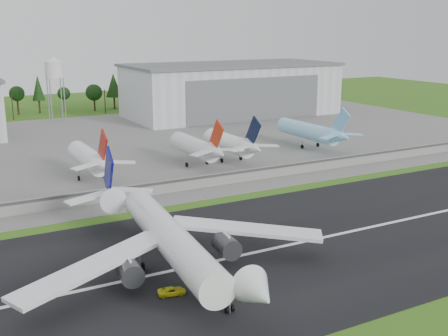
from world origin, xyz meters
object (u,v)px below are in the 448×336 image
parked_jet_red_a (91,159)px  parked_jet_red_b (199,148)px  main_airliner (172,246)px  ground_vehicle (172,291)px  parked_jet_skyblue (313,132)px  parked_jet_navy (234,144)px

parked_jet_red_a → parked_jet_red_b: bearing=-0.0°
parked_jet_red_a → parked_jet_red_b: parked_jet_red_a is taller
parked_jet_red_a → parked_jet_red_b: (33.36, -0.01, -0.05)m
main_airliner → ground_vehicle: size_ratio=13.01×
main_airliner → parked_jet_skyblue: bearing=-134.1°
parked_jet_red_b → main_airliner: bearing=-119.6°
main_airliner → parked_jet_red_b: main_airliner is taller
ground_vehicle → parked_jet_navy: bearing=-25.6°
main_airliner → ground_vehicle: (-3.57, -8.05, -4.16)m
parked_jet_red_b → parked_jet_skyblue: 47.74m
parked_jet_red_a → parked_jet_navy: parked_jet_red_a is taller
ground_vehicle → parked_jet_red_b: bearing=-18.9°
parked_jet_red_b → parked_jet_navy: 12.29m
main_airliner → parked_jet_red_a: size_ratio=1.89×
parked_jet_red_a → parked_jet_skyblue: bearing=3.5°
main_airliner → parked_jet_navy: (50.40, 66.99, 1.26)m
parked_jet_navy → parked_jet_skyblue: parked_jet_skyblue is taller
ground_vehicle → parked_jet_red_a: bearing=3.8°
parked_jet_red_a → parked_jet_navy: size_ratio=1.00×
parked_jet_red_b → parked_jet_red_a: bearing=180.0°
parked_jet_skyblue → parked_jet_navy: bearing=-171.9°
ground_vehicle → parked_jet_skyblue: parked_jet_skyblue is taller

